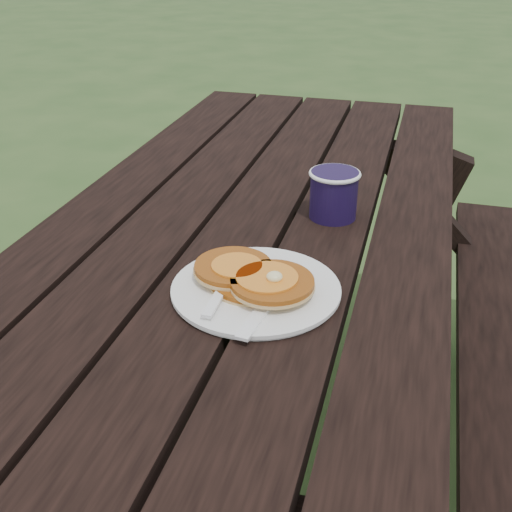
% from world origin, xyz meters
% --- Properties ---
extents(ground, '(60.00, 60.00, 0.00)m').
position_xyz_m(ground, '(0.00, 0.00, 0.00)').
color(ground, '#2E4A1F').
rests_on(ground, ground).
extents(picnic_table, '(1.36, 1.80, 0.75)m').
position_xyz_m(picnic_table, '(0.00, 0.00, 0.37)').
color(picnic_table, black).
rests_on(picnic_table, ground).
extents(plate, '(0.29, 0.29, 0.01)m').
position_xyz_m(plate, '(0.08, -0.26, 0.76)').
color(plate, white).
rests_on(plate, picnic_table).
extents(pancake_stack, '(0.19, 0.15, 0.04)m').
position_xyz_m(pancake_stack, '(0.08, -0.26, 0.77)').
color(pancake_stack, '#9B4D11').
rests_on(pancake_stack, plate).
extents(knife, '(0.04, 0.18, 0.00)m').
position_xyz_m(knife, '(0.11, -0.31, 0.76)').
color(knife, white).
rests_on(knife, plate).
extents(fork, '(0.03, 0.16, 0.01)m').
position_xyz_m(fork, '(0.04, -0.32, 0.77)').
color(fork, white).
rests_on(fork, plate).
extents(coffee_cup, '(0.10, 0.10, 0.09)m').
position_xyz_m(coffee_cup, '(0.15, 0.04, 0.80)').
color(coffee_cup, black).
rests_on(coffee_cup, picnic_table).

